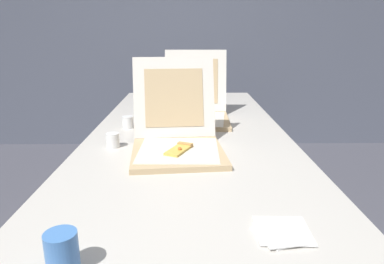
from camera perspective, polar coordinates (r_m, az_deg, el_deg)
name	(u,v)px	position (r m, az deg, el deg)	size (l,w,h in m)	color
wall_back	(188,23)	(3.76, -0.70, 17.50)	(10.00, 0.10, 2.60)	slate
table	(188,141)	(1.75, -0.72, -1.52)	(0.98, 2.40, 0.72)	beige
pizza_box_front	(176,139)	(1.47, -2.62, -1.18)	(0.42, 0.52, 0.38)	tan
pizza_box_middle	(194,111)	(1.99, 0.40, 3.46)	(0.39, 0.47, 0.38)	tan
cup_white_far	(147,110)	(2.15, -7.31, 3.68)	(0.06, 0.06, 0.06)	white
cup_white_mid	(127,122)	(1.86, -10.60, 1.59)	(0.06, 0.06, 0.06)	white
cup_white_near_center	(112,140)	(1.57, -13.01, -1.33)	(0.06, 0.06, 0.06)	white
cup_printed_front	(60,253)	(0.82, -20.83, -17.99)	(0.07, 0.07, 0.09)	#477FCC
napkin_pile	(280,232)	(0.94, 14.30, -15.61)	(0.15, 0.16, 0.01)	white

